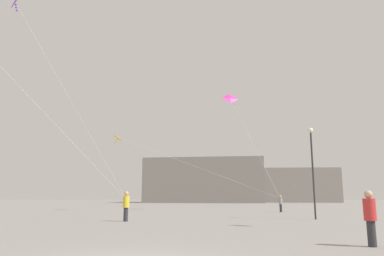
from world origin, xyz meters
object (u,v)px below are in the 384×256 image
(person_in_red, at_px, (370,215))
(lamppost_east, at_px, (312,159))
(building_left_hall, at_px, (205,181))
(building_centre_hall, at_px, (277,186))
(kite_violet_delta, at_px, (19,9))
(kite_amber_diamond, at_px, (120,138))
(person_in_yellow, at_px, (126,205))
(kite_magenta_delta, at_px, (231,100))
(person_in_grey, at_px, (281,203))

(person_in_red, relative_size, lamppost_east, 0.28)
(building_left_hall, distance_m, building_centre_hall, 19.25)
(kite_violet_delta, relative_size, kite_amber_diamond, 0.58)
(person_in_yellow, bearing_deg, person_in_red, -86.01)
(person_in_yellow, height_order, building_left_hall, building_left_hall)
(building_left_hall, bearing_deg, building_centre_hall, 20.53)
(kite_violet_delta, distance_m, kite_magenta_delta, 26.21)
(person_in_yellow, xyz_separation_m, building_left_hall, (2.58, 66.16, 4.12))
(person_in_grey, height_order, lamppost_east, lamppost_east)
(kite_magenta_delta, relative_size, lamppost_east, 1.85)
(person_in_yellow, relative_size, lamppost_east, 0.29)
(person_in_grey, distance_m, kite_violet_delta, 27.66)
(kite_violet_delta, bearing_deg, person_in_red, -17.77)
(person_in_red, relative_size, kite_amber_diamond, 0.10)
(person_in_grey, bearing_deg, kite_magenta_delta, 113.68)
(person_in_red, relative_size, building_centre_hall, 0.06)
(building_left_hall, distance_m, lamppost_east, 64.07)
(person_in_grey, bearing_deg, kite_amber_diamond, 139.59)
(person_in_red, bearing_deg, building_left_hall, 133.92)
(person_in_yellow, distance_m, building_centre_hall, 75.82)
(person_in_grey, height_order, kite_amber_diamond, kite_amber_diamond)
(person_in_yellow, xyz_separation_m, person_in_grey, (11.63, 14.23, -0.11))
(person_in_yellow, relative_size, kite_magenta_delta, 0.16)
(kite_amber_diamond, distance_m, building_left_hall, 49.75)
(building_centre_hall, bearing_deg, person_in_grey, -98.67)
(kite_amber_diamond, xyz_separation_m, kite_magenta_delta, (12.30, 0.31, 4.22))
(kite_magenta_delta, bearing_deg, kite_violet_delta, -116.03)
(kite_violet_delta, height_order, lamppost_east, kite_violet_delta)
(kite_magenta_delta, xyz_separation_m, building_left_hall, (-4.63, 48.77, -6.89))
(kite_violet_delta, bearing_deg, person_in_yellow, 55.12)
(kite_violet_delta, distance_m, building_left_hall, 72.84)
(kite_amber_diamond, bearing_deg, building_centre_hall, 65.31)
(person_in_grey, xyz_separation_m, kite_violet_delta, (-15.91, -20.36, 9.87))
(kite_violet_delta, height_order, kite_amber_diamond, kite_violet_delta)
(kite_violet_delta, distance_m, building_centre_hall, 83.12)
(person_in_yellow, bearing_deg, kite_magenta_delta, 27.95)
(kite_magenta_delta, bearing_deg, kite_amber_diamond, -178.56)
(person_in_red, bearing_deg, lamppost_east, 120.82)
(kite_violet_delta, height_order, building_centre_hall, kite_violet_delta)
(kite_violet_delta, xyz_separation_m, building_centre_hall, (24.85, 79.04, -6.67))
(person_in_red, distance_m, building_left_hall, 77.43)
(person_in_grey, xyz_separation_m, kite_magenta_delta, (-4.42, 3.17, 11.12))
(person_in_red, bearing_deg, kite_amber_diamond, 157.04)
(person_in_grey, distance_m, lamppost_east, 11.85)
(building_left_hall, relative_size, lamppost_east, 4.62)
(kite_violet_delta, xyz_separation_m, kite_amber_diamond, (-0.81, 23.21, -2.97))
(person_in_red, bearing_deg, kite_magenta_delta, 134.36)
(person_in_grey, xyz_separation_m, lamppost_east, (0.37, -11.43, 3.11))
(kite_amber_diamond, bearing_deg, building_left_hall, 81.13)
(kite_magenta_delta, distance_m, building_left_hall, 49.47)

